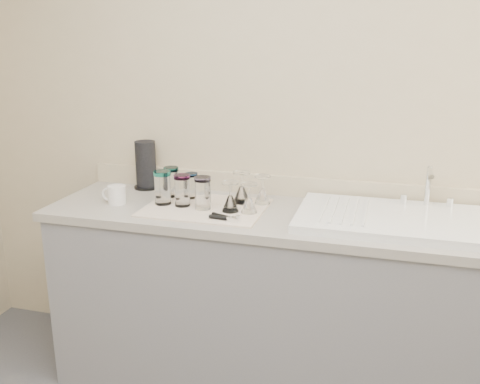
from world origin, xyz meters
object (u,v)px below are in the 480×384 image
(can_opener, at_px, (225,218))
(paper_towel_roll, at_px, (146,165))
(sink_unit, at_px, (394,219))
(tumbler_magenta, at_px, (163,187))
(tumbler_cyan, at_px, (192,185))
(goblet_back_left, at_px, (242,192))
(goblet_back_right, at_px, (262,194))
(white_mug, at_px, (116,195))
(tumbler_blue, at_px, (182,190))
(goblet_front_right, at_px, (249,203))
(tumbler_lavender, at_px, (203,193))
(tumbler_teal, at_px, (171,181))
(goblet_front_left, at_px, (230,201))

(can_opener, bearing_deg, paper_towel_roll, 144.54)
(sink_unit, height_order, tumbler_magenta, sink_unit)
(tumbler_cyan, distance_m, tumbler_magenta, 0.16)
(sink_unit, xyz_separation_m, goblet_back_left, (-0.70, 0.08, 0.04))
(tumbler_magenta, xyz_separation_m, can_opener, (0.35, -0.14, -0.07))
(goblet_back_right, relative_size, white_mug, 1.09)
(tumbler_cyan, bearing_deg, tumbler_blue, -87.89)
(goblet_back_left, relative_size, goblet_front_right, 1.12)
(tumbler_lavender, height_order, white_mug, tumbler_lavender)
(tumbler_cyan, height_order, tumbler_magenta, tumbler_magenta)
(tumbler_teal, height_order, goblet_front_right, tumbler_teal)
(goblet_back_right, distance_m, goblet_front_right, 0.15)
(tumbler_lavender, distance_m, goblet_back_right, 0.29)
(sink_unit, bearing_deg, tumbler_blue, -177.42)
(goblet_back_left, bearing_deg, can_opener, -90.28)
(tumbler_teal, height_order, tumbler_lavender, tumbler_lavender)
(tumbler_magenta, xyz_separation_m, paper_towel_roll, (-0.21, 0.26, 0.03))
(goblet_front_right, xyz_separation_m, can_opener, (-0.07, -0.13, -0.04))
(white_mug, height_order, paper_towel_roll, paper_towel_roll)
(tumbler_blue, bearing_deg, goblet_front_right, -1.62)
(goblet_back_left, relative_size, paper_towel_roll, 0.60)
(sink_unit, xyz_separation_m, tumbler_teal, (-1.07, 0.09, 0.06))
(sink_unit, relative_size, tumbler_teal, 5.59)
(white_mug, bearing_deg, tumbler_magenta, 8.76)
(tumbler_teal, relative_size, tumbler_blue, 0.98)
(tumbler_cyan, height_order, goblet_front_left, goblet_front_left)
(can_opener, bearing_deg, tumbler_lavender, 140.10)
(goblet_front_right, bearing_deg, tumbler_teal, 161.75)
(tumbler_blue, bearing_deg, white_mug, -174.28)
(goblet_front_right, bearing_deg, goblet_front_left, -173.78)
(goblet_back_right, bearing_deg, tumbler_magenta, -162.77)
(tumbler_lavender, xyz_separation_m, goblet_front_right, (0.22, 0.01, -0.03))
(can_opener, bearing_deg, tumbler_cyan, 133.47)
(can_opener, bearing_deg, white_mug, 169.76)
(tumbler_cyan, bearing_deg, tumbler_lavender, -53.18)
(goblet_back_right, height_order, paper_towel_roll, paper_towel_roll)
(goblet_back_right, height_order, goblet_front_right, same)
(paper_towel_roll, bearing_deg, goblet_front_right, -23.17)
(tumbler_magenta, relative_size, white_mug, 1.29)
(sink_unit, height_order, goblet_back_right, sink_unit)
(goblet_front_right, height_order, paper_towel_roll, paper_towel_roll)
(goblet_back_left, bearing_deg, goblet_front_right, -61.79)
(tumbler_cyan, relative_size, tumbler_lavender, 0.83)
(can_opener, relative_size, paper_towel_roll, 0.58)
(tumbler_teal, height_order, paper_towel_roll, paper_towel_roll)
(sink_unit, bearing_deg, goblet_back_right, 170.77)
(tumbler_lavender, height_order, paper_towel_roll, paper_towel_roll)
(tumbler_teal, bearing_deg, paper_towel_roll, 147.16)
(can_opener, relative_size, white_mug, 1.17)
(tumbler_blue, distance_m, goblet_front_right, 0.33)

